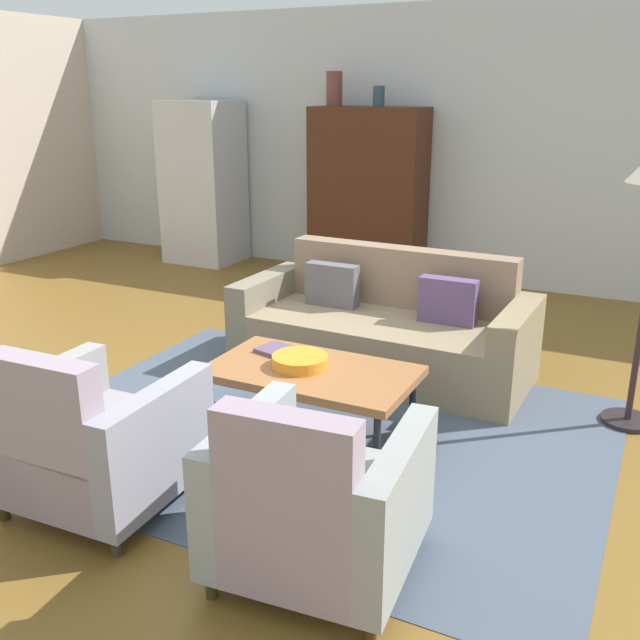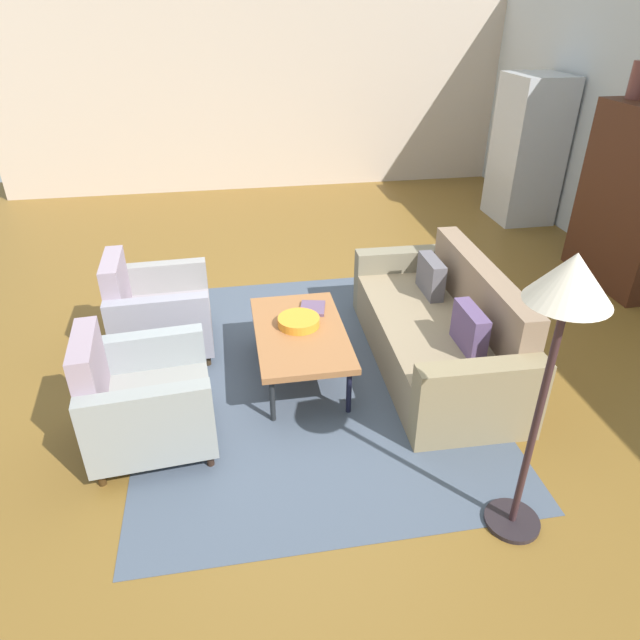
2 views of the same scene
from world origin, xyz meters
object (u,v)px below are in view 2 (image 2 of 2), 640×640
object	(u,v)px
couch	(443,332)
refrigerator	(528,150)
floor_lamp	(565,308)
coffee_table	(300,334)
armchair_left	(154,314)
armchair_right	(140,402)
vase_tall	(639,80)
cabinet	(635,200)
book_stack	(313,308)
fruit_bowl	(299,321)

from	to	relation	value
couch	refrigerator	distance (m)	3.99
floor_lamp	coffee_table	bearing A→B (deg)	-149.12
armchair_left	armchair_right	distance (m)	1.20
vase_tall	floor_lamp	size ratio (longest dim) A/B	0.20
coffee_table	vase_tall	distance (m)	4.22
cabinet	coffee_table	bearing A→B (deg)	-72.03
armchair_right	floor_lamp	distance (m)	2.67
coffee_table	floor_lamp	bearing A→B (deg)	30.88
refrigerator	cabinet	bearing A→B (deg)	2.93
armchair_right	book_stack	bearing A→B (deg)	120.23
book_stack	couch	bearing A→B (deg)	73.13
couch	coffee_table	size ratio (longest dim) A/B	1.77
cabinet	floor_lamp	size ratio (longest dim) A/B	1.05
book_stack	cabinet	bearing A→B (deg)	103.90
cabinet	vase_tall	xyz separation A→B (m)	(-0.40, -0.00, 1.07)
couch	cabinet	world-z (taller)	cabinet
vase_tall	refrigerator	world-z (taller)	vase_tall
couch	book_stack	distance (m)	1.09
couch	book_stack	world-z (taller)	couch
cabinet	fruit_bowl	bearing A→B (deg)	-73.16
fruit_bowl	book_stack	bearing A→B (deg)	147.54
armchair_left	vase_tall	distance (m)	5.11
coffee_table	cabinet	bearing A→B (deg)	107.97
coffee_table	armchair_left	world-z (taller)	armchair_left
floor_lamp	fruit_bowl	bearing A→B (deg)	-150.24
couch	armchair_left	bearing A→B (deg)	77.09
cabinet	book_stack	bearing A→B (deg)	-76.10
vase_tall	armchair_left	bearing A→B (deg)	-78.51
armchair_right	cabinet	bearing A→B (deg)	105.75
floor_lamp	book_stack	bearing A→B (deg)	-156.73
vase_tall	floor_lamp	world-z (taller)	vase_tall
fruit_bowl	floor_lamp	xyz separation A→B (m)	(1.77, 1.01, 0.99)
coffee_table	armchair_right	size ratio (longest dim) A/B	1.36
floor_lamp	refrigerator	bearing A→B (deg)	153.22
cabinet	floor_lamp	xyz separation A→B (m)	(2.85, -2.57, 0.54)
floor_lamp	couch	bearing A→B (deg)	174.07
fruit_bowl	cabinet	size ratio (longest dim) A/B	0.18
fruit_bowl	coffee_table	bearing A→B (deg)	0.00
armchair_left	refrigerator	world-z (taller)	refrigerator
book_stack	floor_lamp	bearing A→B (deg)	23.27
coffee_table	book_stack	size ratio (longest dim) A/B	4.33
couch	armchair_right	bearing A→B (deg)	105.77
coffee_table	book_stack	world-z (taller)	book_stack
armchair_left	floor_lamp	world-z (taller)	floor_lamp
couch	vase_tall	bearing A→B (deg)	-55.44
armchair_right	fruit_bowl	size ratio (longest dim) A/B	2.65
armchair_left	refrigerator	xyz separation A→B (m)	(-2.61, 4.65, 0.58)
armchair_right	fruit_bowl	world-z (taller)	armchair_right
refrigerator	armchair_right	bearing A→B (deg)	-50.66
armchair_right	refrigerator	size ratio (longest dim) A/B	0.48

